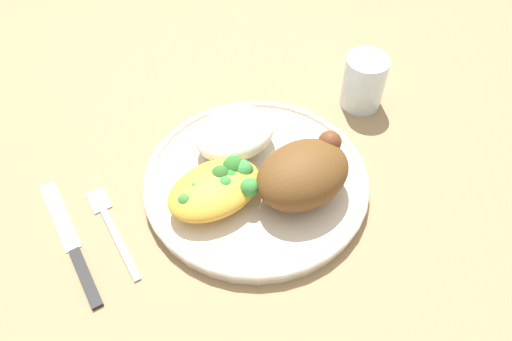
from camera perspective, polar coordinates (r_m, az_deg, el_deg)
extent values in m
plane|color=#987C55|center=(0.61, 0.00, -1.77)|extent=(2.00, 2.00, 0.00)
cylinder|color=beige|center=(0.61, 0.00, -1.35)|extent=(0.27, 0.27, 0.01)
torus|color=beige|center=(0.60, 0.00, -0.92)|extent=(0.28, 0.28, 0.01)
ellipsoid|color=brown|center=(0.56, 5.49, -0.44)|extent=(0.12, 0.09, 0.06)
sphere|color=brown|center=(0.58, 8.58, 3.28)|extent=(0.03, 0.03, 0.03)
ellipsoid|color=white|center=(0.62, -2.52, 4.38)|extent=(0.11, 0.09, 0.04)
ellipsoid|color=gold|center=(0.56, -4.60, -2.47)|extent=(0.12, 0.08, 0.03)
sphere|color=#398132|center=(0.56, -7.06, -2.27)|extent=(0.02, 0.02, 0.02)
sphere|color=green|center=(0.57, -1.41, -0.12)|extent=(0.03, 0.03, 0.03)
sphere|color=#3D8033|center=(0.55, -8.16, -3.67)|extent=(0.02, 0.02, 0.02)
sphere|color=#3A903D|center=(0.56, -3.61, -1.58)|extent=(0.02, 0.02, 0.02)
sphere|color=#3C8F3C|center=(0.55, -0.71, -1.98)|extent=(0.02, 0.02, 0.02)
sphere|color=#2C7127|center=(0.58, -2.59, 0.29)|extent=(0.03, 0.03, 0.03)
sphere|color=#346C28|center=(0.57, -4.14, -0.54)|extent=(0.02, 0.02, 0.02)
sphere|color=#2F8936|center=(0.57, -2.96, -0.89)|extent=(0.02, 0.02, 0.02)
cube|color=#B2B2B7|center=(0.58, -15.64, -8.04)|extent=(0.02, 0.11, 0.01)
cube|color=#B2B2B7|center=(0.63, -17.85, -3.32)|extent=(0.02, 0.04, 0.00)
cube|color=black|center=(0.57, -19.33, -11.48)|extent=(0.02, 0.08, 0.01)
cube|color=silver|center=(0.63, -21.90, -4.84)|extent=(0.03, 0.11, 0.00)
cylinder|color=silver|center=(0.71, 12.44, 10.05)|extent=(0.06, 0.06, 0.08)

